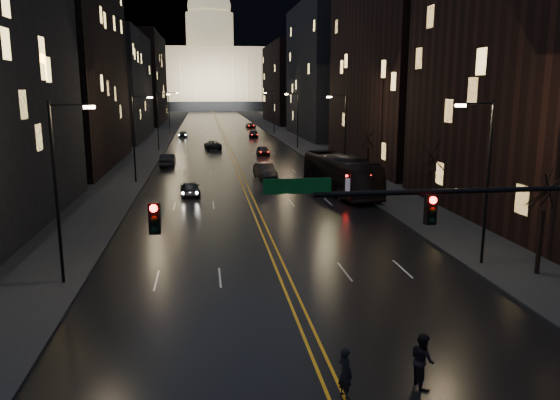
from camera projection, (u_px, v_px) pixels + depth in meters
name	position (u px, v px, depth m)	size (l,w,h in m)	color
ground	(325.00, 371.00, 18.79)	(900.00, 900.00, 0.00)	black
road	(219.00, 125.00, 144.96)	(20.00, 320.00, 0.02)	black
sidewalk_left	(165.00, 126.00, 143.06)	(8.00, 320.00, 0.16)	black
sidewalk_right	(271.00, 125.00, 146.83)	(8.00, 320.00, 0.16)	black
center_line	(219.00, 125.00, 144.95)	(0.62, 320.00, 0.01)	orange
building_left_mid	(59.00, 51.00, 65.57)	(12.00, 30.00, 28.00)	black
building_left_far	(112.00, 86.00, 103.25)	(12.00, 34.00, 20.00)	black
building_left_dist	(140.00, 80.00, 149.44)	(12.00, 40.00, 24.00)	black
building_right_near	(556.00, 53.00, 38.63)	(12.00, 26.00, 24.00)	black
building_right_tall	(407.00, 10.00, 66.34)	(12.00, 30.00, 38.00)	black
building_right_mid	(329.00, 71.00, 108.31)	(12.00, 34.00, 26.00)	black
building_right_dist	(291.00, 84.00, 155.29)	(12.00, 40.00, 22.00)	black
mountain_ridge	(264.00, 8.00, 379.97)	(520.00, 60.00, 130.00)	black
capitol	(211.00, 72.00, 257.99)	(90.00, 50.00, 58.50)	black
traffic_signal	(497.00, 222.00, 18.56)	(17.29, 0.45, 7.00)	black
streetlamp_right_near	(485.00, 174.00, 28.93)	(2.13, 0.25, 9.00)	black
streetlamp_left_near	(60.00, 184.00, 26.02)	(2.13, 0.25, 9.00)	black
streetlamp_right_mid	(343.00, 131.00, 58.05)	(2.13, 0.25, 9.00)	black
streetlamp_left_mid	(135.00, 134.00, 55.14)	(2.13, 0.25, 9.00)	black
streetlamp_right_far	(297.00, 117.00, 87.17)	(2.13, 0.25, 9.00)	black
streetlamp_left_far	(159.00, 118.00, 84.26)	(2.13, 0.25, 9.00)	black
streetlamp_right_dist	(273.00, 110.00, 116.28)	(2.13, 0.25, 9.00)	black
streetlamp_left_dist	(170.00, 111.00, 113.37)	(2.13, 0.25, 9.00)	black
tree_right_near	(545.00, 190.00, 27.40)	(2.40, 2.40, 6.65)	black
tree_right_mid	(431.00, 157.00, 40.99)	(2.40, 2.40, 6.65)	black
tree_right_far	(369.00, 138.00, 56.52)	(2.40, 2.40, 6.65)	black
bus	(340.00, 174.00, 50.42)	(3.02, 12.90, 3.59)	black
oncoming_car_a	(190.00, 189.00, 49.22)	(1.68, 4.17, 1.42)	black
oncoming_car_b	(168.00, 160.00, 67.87)	(1.74, 4.98, 1.64)	black
oncoming_car_c	(213.00, 145.00, 87.61)	(2.35, 5.09, 1.41)	black
oncoming_car_d	(183.00, 134.00, 108.61)	(1.84, 4.53, 1.32)	black
receding_car_a	(265.00, 171.00, 58.85)	(1.74, 4.98, 1.64)	black
receding_car_b	(263.00, 151.00, 79.37)	(1.66, 4.13, 1.41)	black
receding_car_c	(254.00, 134.00, 108.94)	(1.91, 4.69, 1.36)	black
receding_car_d	(251.00, 125.00, 135.19)	(2.14, 4.65, 1.29)	black
pedestrian_a	(345.00, 373.00, 17.03)	(0.61, 0.40, 1.67)	black
pedestrian_b	(422.00, 360.00, 17.69)	(0.89, 0.49, 1.82)	black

